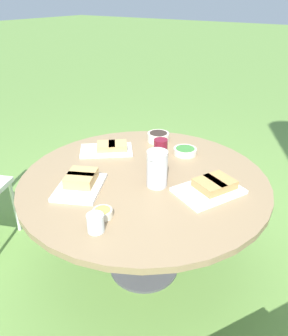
{
  "coord_description": "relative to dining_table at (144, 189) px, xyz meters",
  "views": [
    {
      "loc": [
        1.35,
        0.93,
        1.64
      ],
      "look_at": [
        0.0,
        0.0,
        0.76
      ],
      "focal_mm": 35.0,
      "sensor_mm": 36.0,
      "label": 1
    }
  ],
  "objects": [
    {
      "name": "dining_table",
      "position": [
        0.0,
        0.0,
        0.0
      ],
      "size": [
        1.42,
        1.42,
        0.7
      ],
      "color": "#4C4C51",
      "rests_on": "ground_plane"
    },
    {
      "name": "bowl_olives",
      "position": [
        -0.48,
        -0.21,
        0.12
      ],
      "size": [
        0.15,
        0.15,
        0.06
      ],
      "color": "beige",
      "rests_on": "dining_table"
    },
    {
      "name": "cup_water_near",
      "position": [
        0.52,
        0.1,
        0.12
      ],
      "size": [
        0.08,
        0.08,
        0.09
      ],
      "color": "silver",
      "rests_on": "dining_table"
    },
    {
      "name": "platter_bread_main",
      "position": [
        0.28,
        -0.22,
        0.11
      ],
      "size": [
        0.37,
        0.34,
        0.07
      ],
      "color": "white",
      "rests_on": "dining_table"
    },
    {
      "name": "platter_sandwich_side",
      "position": [
        -0.15,
        -0.39,
        0.1
      ],
      "size": [
        0.37,
        0.38,
        0.06
      ],
      "color": "white",
      "rests_on": "dining_table"
    },
    {
      "name": "bowl_fries",
      "position": [
        0.42,
        0.05,
        0.1
      ],
      "size": [
        0.09,
        0.09,
        0.04
      ],
      "color": "beige",
      "rests_on": "dining_table"
    },
    {
      "name": "water_pitcher",
      "position": [
        0.03,
        0.11,
        0.18
      ],
      "size": [
        0.12,
        0.11,
        0.21
      ],
      "color": "silver",
      "rests_on": "dining_table"
    },
    {
      "name": "platter_charcuterie",
      "position": [
        -0.08,
        0.38,
        0.11
      ],
      "size": [
        0.41,
        0.36,
        0.06
      ],
      "color": "white",
      "rests_on": "dining_table"
    },
    {
      "name": "ground_plane",
      "position": [
        0.0,
        0.0,
        -0.62
      ],
      "size": [
        40.0,
        40.0,
        0.0
      ],
      "primitive_type": "plane",
      "color": "#668E42"
    },
    {
      "name": "bowl_salad",
      "position": [
        -0.41,
        0.05,
        0.1
      ],
      "size": [
        0.15,
        0.15,
        0.04
      ],
      "color": "beige",
      "rests_on": "dining_table"
    },
    {
      "name": "wine_glass",
      "position": [
        -0.16,
        0.01,
        0.21
      ],
      "size": [
        0.08,
        0.08,
        0.18
      ],
      "color": "silver",
      "rests_on": "dining_table"
    }
  ]
}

